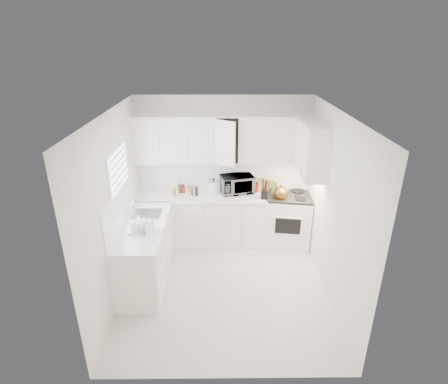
{
  "coord_description": "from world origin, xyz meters",
  "views": [
    {
      "loc": [
        -0.05,
        -4.42,
        3.47
      ],
      "look_at": [
        0.0,
        0.7,
        1.25
      ],
      "focal_mm": 28.75,
      "sensor_mm": 36.0,
      "label": 1
    }
  ],
  "objects_px": {
    "stove": "(288,212)",
    "dish_rack": "(142,226)",
    "utensil_crock": "(264,189)",
    "microwave": "(237,182)",
    "tea_kettle": "(281,192)",
    "rice_cooker": "(214,185)"
  },
  "relations": [
    {
      "from": "tea_kettle",
      "to": "rice_cooker",
      "type": "bearing_deg",
      "value": 155.53
    },
    {
      "from": "microwave",
      "to": "utensil_crock",
      "type": "height_order",
      "value": "microwave"
    },
    {
      "from": "rice_cooker",
      "to": "tea_kettle",
      "type": "bearing_deg",
      "value": -34.09
    },
    {
      "from": "rice_cooker",
      "to": "utensil_crock",
      "type": "xyz_separation_m",
      "value": [
        0.86,
        -0.3,
        0.06
      ]
    },
    {
      "from": "rice_cooker",
      "to": "dish_rack",
      "type": "distance_m",
      "value": 1.72
    },
    {
      "from": "microwave",
      "to": "stove",
      "type": "bearing_deg",
      "value": -23.96
    },
    {
      "from": "tea_kettle",
      "to": "dish_rack",
      "type": "relative_size",
      "value": 0.78
    },
    {
      "from": "microwave",
      "to": "dish_rack",
      "type": "bearing_deg",
      "value": -150.15
    },
    {
      "from": "utensil_crock",
      "to": "dish_rack",
      "type": "relative_size",
      "value": 0.99
    },
    {
      "from": "stove",
      "to": "rice_cooker",
      "type": "height_order",
      "value": "stove"
    },
    {
      "from": "tea_kettle",
      "to": "utensil_crock",
      "type": "height_order",
      "value": "utensil_crock"
    },
    {
      "from": "rice_cooker",
      "to": "dish_rack",
      "type": "xyz_separation_m",
      "value": [
        -0.97,
        -1.42,
        -0.03
      ]
    },
    {
      "from": "rice_cooker",
      "to": "utensil_crock",
      "type": "bearing_deg",
      "value": -38.29
    },
    {
      "from": "stove",
      "to": "dish_rack",
      "type": "distance_m",
      "value": 2.65
    },
    {
      "from": "stove",
      "to": "dish_rack",
      "type": "xyz_separation_m",
      "value": [
        -2.28,
        -1.27,
        0.44
      ]
    },
    {
      "from": "dish_rack",
      "to": "tea_kettle",
      "type": "bearing_deg",
      "value": 44.48
    },
    {
      "from": "rice_cooker",
      "to": "microwave",
      "type": "bearing_deg",
      "value": -21.21
    },
    {
      "from": "rice_cooker",
      "to": "utensil_crock",
      "type": "distance_m",
      "value": 0.91
    },
    {
      "from": "microwave",
      "to": "dish_rack",
      "type": "relative_size",
      "value": 1.51
    },
    {
      "from": "dish_rack",
      "to": "microwave",
      "type": "bearing_deg",
      "value": 62.16
    },
    {
      "from": "rice_cooker",
      "to": "stove",
      "type": "bearing_deg",
      "value": -25.32
    },
    {
      "from": "rice_cooker",
      "to": "dish_rack",
      "type": "relative_size",
      "value": 0.69
    }
  ]
}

